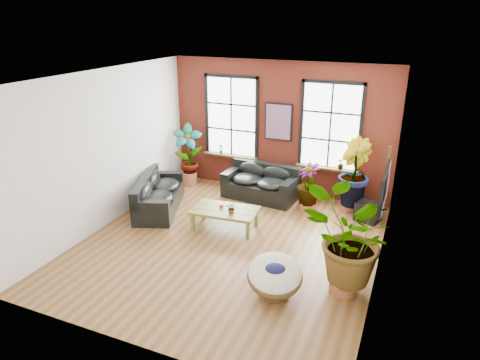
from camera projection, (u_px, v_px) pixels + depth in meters
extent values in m
cube|color=brown|center=(229.00, 244.00, 9.10)|extent=(6.00, 6.50, 0.02)
cube|color=white|center=(227.00, 76.00, 7.82)|extent=(6.00, 6.50, 0.02)
cube|color=#501B12|center=(279.00, 129.00, 11.26)|extent=(6.00, 0.02, 3.50)
cube|color=silver|center=(127.00, 242.00, 5.66)|extent=(6.00, 0.02, 3.50)
cube|color=silver|center=(106.00, 149.00, 9.55)|extent=(0.02, 6.50, 3.50)
cube|color=silver|center=(387.00, 189.00, 7.37)|extent=(0.02, 6.50, 3.50)
cube|color=white|center=(231.00, 117.00, 11.62)|extent=(1.40, 0.02, 2.10)
cube|color=#34270E|center=(231.00, 156.00, 11.96)|extent=(1.60, 0.22, 0.06)
cube|color=white|center=(330.00, 127.00, 10.65)|extent=(1.40, 0.02, 2.10)
cube|color=#34270E|center=(326.00, 168.00, 10.98)|extent=(1.60, 0.22, 0.06)
cube|color=black|center=(260.00, 190.00, 11.31)|extent=(1.99, 1.12, 0.43)
cube|color=black|center=(266.00, 171.00, 11.44)|extent=(1.92, 0.42, 0.44)
cube|color=black|center=(232.00, 173.00, 11.57)|extent=(0.32, 0.95, 0.23)
cube|color=black|center=(290.00, 184.00, 10.82)|extent=(0.32, 0.95, 0.23)
ellipsoid|color=black|center=(247.00, 179.00, 11.33)|extent=(0.88, 0.86, 0.25)
ellipsoid|color=black|center=(252.00, 170.00, 11.49)|extent=(0.82, 0.33, 0.43)
ellipsoid|color=black|center=(272.00, 183.00, 11.00)|extent=(0.88, 0.86, 0.25)
ellipsoid|color=black|center=(277.00, 174.00, 11.17)|extent=(0.82, 0.33, 0.43)
cube|color=black|center=(160.00, 201.00, 10.67)|extent=(1.58, 2.30, 0.41)
cube|color=black|center=(145.00, 185.00, 10.53)|extent=(0.95, 2.06, 0.42)
cube|color=black|center=(150.00, 206.00, 9.67)|extent=(0.91, 0.52, 0.22)
cube|color=black|center=(167.00, 176.00, 11.45)|extent=(0.91, 0.52, 0.22)
ellipsoid|color=black|center=(157.00, 198.00, 10.18)|extent=(1.02, 1.13, 0.24)
ellipsoid|color=black|center=(146.00, 192.00, 10.14)|extent=(0.55, 0.95, 0.41)
ellipsoid|color=black|center=(165.00, 185.00, 10.97)|extent=(1.02, 1.13, 0.24)
ellipsoid|color=black|center=(154.00, 179.00, 10.92)|extent=(0.55, 0.95, 0.41)
cube|color=#5F6E27|center=(225.00, 211.00, 9.62)|extent=(1.53, 0.96, 0.06)
cube|color=#34270E|center=(223.00, 212.00, 9.49)|extent=(1.46, 0.13, 0.00)
cube|color=#34270E|center=(227.00, 207.00, 9.73)|extent=(1.46, 0.13, 0.00)
cube|color=#5F6E27|center=(193.00, 222.00, 9.60)|extent=(0.08, 0.08, 0.41)
cube|color=#5F6E27|center=(248.00, 231.00, 9.22)|extent=(0.08, 0.08, 0.41)
cube|color=#5F6E27|center=(204.00, 210.00, 10.19)|extent=(0.08, 0.08, 0.41)
cube|color=#5F6E27|center=(256.00, 218.00, 9.82)|extent=(0.08, 0.08, 0.41)
cylinder|color=red|center=(221.00, 206.00, 9.67)|extent=(0.09, 0.09, 0.09)
cylinder|color=brown|center=(274.00, 288.00, 7.44)|extent=(0.71, 0.71, 0.22)
torus|color=brown|center=(275.00, 276.00, 7.35)|extent=(1.23, 1.23, 0.44)
ellipsoid|color=white|center=(275.00, 273.00, 7.33)|extent=(1.20, 1.23, 0.59)
ellipsoid|color=#161846|center=(275.00, 269.00, 7.25)|extent=(0.45, 0.40, 0.17)
cube|color=black|center=(279.00, 122.00, 11.13)|extent=(0.74, 0.04, 0.98)
cube|color=#0C7F8C|center=(278.00, 122.00, 11.10)|extent=(0.66, 0.02, 0.90)
cube|color=black|center=(384.00, 188.00, 7.69)|extent=(0.06, 1.25, 0.72)
cube|color=black|center=(382.00, 188.00, 7.70)|extent=(0.01, 1.15, 0.62)
cylinder|color=#B27F4C|center=(384.00, 193.00, 8.80)|extent=(0.09, 0.38, 0.38)
cylinder|color=#B27F4C|center=(385.00, 182.00, 8.70)|extent=(0.09, 0.30, 0.30)
cylinder|color=black|center=(384.00, 193.00, 8.80)|extent=(0.09, 0.11, 0.11)
cube|color=#34270E|center=(388.00, 165.00, 8.57)|extent=(0.04, 0.05, 0.55)
cube|color=#34270E|center=(390.00, 149.00, 8.45)|extent=(0.06, 0.06, 0.14)
cube|color=black|center=(368.00, 212.00, 10.07)|extent=(0.65, 0.60, 0.45)
cylinder|color=#AE5D39|center=(189.00, 178.00, 12.26)|extent=(0.64, 0.64, 0.35)
cylinder|color=#AE5D39|center=(350.00, 202.00, 10.69)|extent=(0.57, 0.57, 0.37)
cylinder|color=#AE5D39|center=(343.00, 283.00, 7.49)|extent=(0.52, 0.52, 0.35)
cylinder|color=#AE5D39|center=(307.00, 202.00, 10.73)|extent=(0.55, 0.55, 0.32)
imported|color=#124111|center=(188.00, 152.00, 11.99)|extent=(1.01, 0.89, 1.60)
imported|color=#124111|center=(353.00, 172.00, 10.39)|extent=(1.07, 1.15, 1.67)
imported|color=#124111|center=(348.00, 241.00, 7.22)|extent=(1.95, 1.87, 1.67)
imported|color=#124111|center=(308.00, 184.00, 10.52)|extent=(0.84, 0.84, 1.06)
imported|color=#124111|center=(232.00, 208.00, 9.36)|extent=(0.24, 0.22, 0.26)
imported|color=#124111|center=(221.00, 149.00, 12.00)|extent=(0.17, 0.17, 0.27)
imported|color=#124111|center=(341.00, 164.00, 10.79)|extent=(0.19, 0.19, 0.27)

